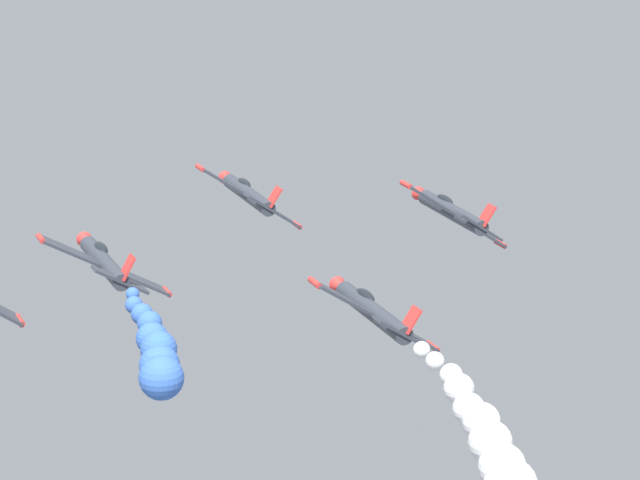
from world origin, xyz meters
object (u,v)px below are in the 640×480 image
Objects in this scene: airplane_left_inner at (104,261)px; airplane_left_outer at (372,311)px; airplane_lead at (248,194)px; airplane_right_inner at (452,211)px.

airplane_left_inner is 18.60m from airplane_left_outer.
airplane_left_inner reaches higher than airplane_left_outer.
airplane_left_outer is (-1.09, -25.78, -0.76)m from airplane_lead.
airplane_lead is at bearing 41.60° from airplane_left_inner.
airplane_right_inner is 1.00× the size of airplane_left_outer.
airplane_lead is 18.95m from airplane_left_inner.
airplane_right_inner is at bearing 49.28° from airplane_left_outer.
airplane_right_inner is (11.49, -11.17, 0.33)m from airplane_lead.
airplane_lead reaches higher than airplane_left_inner.
airplane_lead reaches higher than airplane_left_outer.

